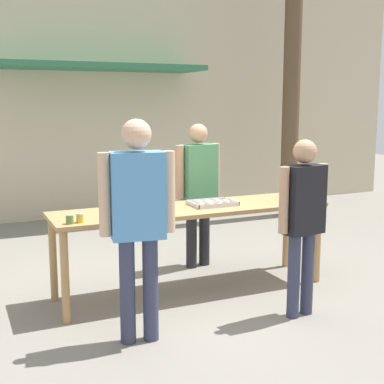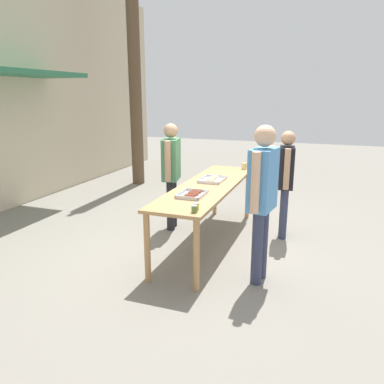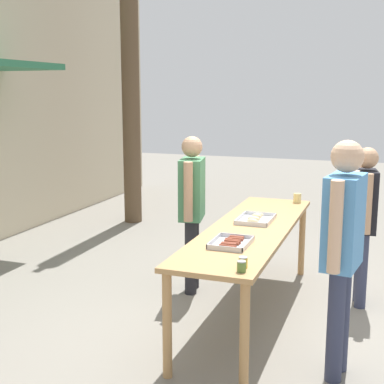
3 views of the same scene
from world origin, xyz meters
name	(u,v)px [view 3 (image 3 of 3)]	position (x,y,z in m)	size (l,w,h in m)	color
ground_plane	(249,314)	(0.00, 0.00, 0.00)	(24.00, 24.00, 0.00)	gray
serving_table	(250,236)	(0.00, 0.00, 0.76)	(2.75, 0.71, 0.86)	tan
food_tray_sausages	(231,243)	(-0.63, 0.01, 0.87)	(0.39, 0.30, 0.04)	silver
food_tray_buns	(255,219)	(0.22, 0.01, 0.88)	(0.45, 0.32, 0.06)	silver
condiment_jar_mustard	(242,266)	(-1.24, -0.24, 0.90)	(0.06, 0.06, 0.08)	#567A38
condiment_jar_ketchup	(243,262)	(-1.15, -0.23, 0.90)	(0.06, 0.06, 0.08)	gold
beer_cup	(297,198)	(1.23, -0.23, 0.91)	(0.09, 0.09, 0.10)	#DBC67A
person_server_behind_table	(192,201)	(0.40, 0.72, 0.98)	(0.58, 0.30, 1.64)	#232328
person_customer_holding_hotdog	(343,238)	(-0.85, -0.88, 1.05)	(0.58, 0.28, 1.75)	#333851
person_customer_with_cup	(364,212)	(0.61, -0.97, 0.94)	(0.52, 0.25, 1.56)	#333851
utility_pole	(130,50)	(2.97, 2.67, 2.70)	(1.10, 0.28, 5.30)	brown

